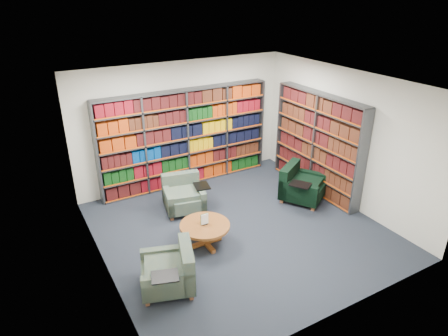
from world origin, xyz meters
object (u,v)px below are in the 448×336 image
chair_green_right (300,186)px  coffee_table (205,229)px  chair_teal_left (183,196)px  chair_teal_front (172,272)px

chair_green_right → coffee_table: 2.60m
coffee_table → chair_green_right: bearing=11.1°
chair_green_right → coffee_table: (-2.55, -0.50, 0.03)m
chair_teal_left → chair_teal_front: (-1.14, -2.12, 0.00)m
chair_green_right → coffee_table: chair_green_right is taller
chair_teal_left → coffee_table: chair_teal_left is taller
chair_green_right → coffee_table: size_ratio=1.30×
chair_teal_left → chair_green_right: size_ratio=0.87×
coffee_table → chair_teal_front: bearing=-141.6°
chair_teal_left → chair_green_right: bearing=-20.5°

